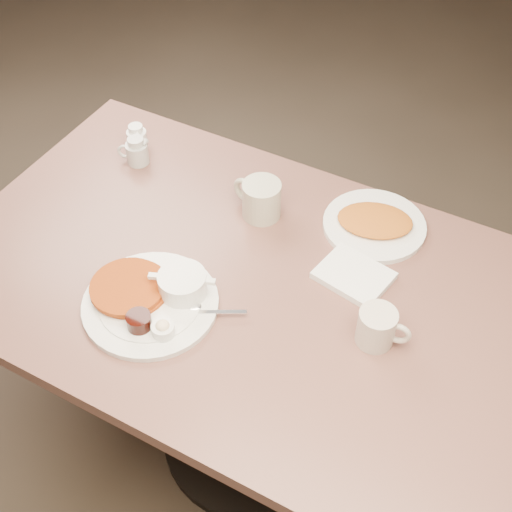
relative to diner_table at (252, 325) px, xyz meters
The scene contains 9 objects.
room 0.82m from the diner_table, ahead, with size 7.04×8.04×2.84m.
diner_table is the anchor object (origin of this frame).
main_plate 0.30m from the diner_table, 135.37° to the right, with size 0.41×0.41×0.07m.
coffee_mug_near 0.39m from the diner_table, ahead, with size 0.12×0.09×0.09m.
napkin 0.30m from the diner_table, 31.10° to the left, with size 0.19×0.16×0.02m.
coffee_mug_far 0.32m from the diner_table, 113.48° to the left, with size 0.15×0.12×0.10m.
creamer_left 0.59m from the diner_table, 154.32° to the left, with size 0.09×0.07×0.08m.
creamer_right 0.64m from the diner_table, 151.44° to the left, with size 0.07×0.08×0.08m.
hash_plate 0.40m from the diner_table, 58.96° to the left, with size 0.33×0.33×0.04m.
Camera 1 is at (0.52, -0.94, 1.99)m, focal length 48.31 mm.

